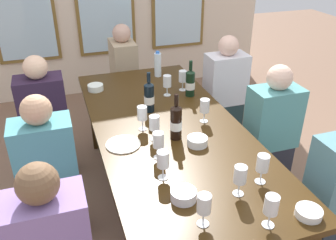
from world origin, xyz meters
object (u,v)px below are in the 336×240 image
object	(u,v)px
tasting_bowl_1	(96,87)
wine_glass_10	(240,175)
wine_glass_7	(163,160)
wine_bottle_0	(149,97)
wine_glass_3	(167,82)
wine_glass_9	(158,141)
wine_bottle_1	(176,122)
wine_glass_8	(263,164)
wine_glass_6	(204,204)
wine_glass_4	(183,77)
wine_glass_5	(271,206)
seated_person_1	(225,94)
wine_glass_2	(142,114)
seated_person_6	(124,78)
wine_bottle_2	(190,83)
white_plate_0	(123,144)
seated_person_5	(270,135)
tasting_bowl_3	(309,213)
tasting_bowl_2	(197,141)
seated_person_4	(49,176)
water_bottle	(158,65)
dining_table	(168,135)
wine_glass_1	(205,107)
seated_person_0	(46,122)

from	to	relation	value
tasting_bowl_1	wine_glass_10	size ratio (longest dim) A/B	0.76
wine_glass_7	wine_bottle_0	bearing A→B (deg)	79.55
wine_glass_3	wine_glass_9	size ratio (longest dim) A/B	1.00
wine_bottle_1	wine_glass_8	world-z (taller)	wine_bottle_1
wine_glass_10	wine_glass_8	bearing A→B (deg)	17.59
wine_glass_6	wine_glass_9	bearing A→B (deg)	93.72
tasting_bowl_1	wine_glass_4	distance (m)	0.75
wine_glass_3	wine_glass_10	world-z (taller)	same
wine_glass_5	seated_person_1	distance (m)	1.98
wine_glass_2	seated_person_6	size ratio (longest dim) A/B	0.16
wine_bottle_2	wine_glass_10	size ratio (longest dim) A/B	1.73
white_plate_0	seated_person_6	xyz separation A→B (m)	(0.35, 1.64, -0.22)
seated_person_1	wine_glass_4	bearing A→B (deg)	-157.33
seated_person_1	seated_person_5	bearing A→B (deg)	-90.00
wine_glass_3	wine_glass_6	distance (m)	1.47
wine_bottle_2	wine_glass_9	xyz separation A→B (m)	(-0.51, -0.78, 0.01)
tasting_bowl_3	wine_glass_5	world-z (taller)	wine_glass_5
tasting_bowl_2	wine_glass_5	world-z (taller)	wine_glass_5
white_plate_0	wine_glass_10	world-z (taller)	wine_glass_10
wine_bottle_2	seated_person_6	xyz separation A→B (m)	(-0.33, 1.07, -0.33)
wine_bottle_0	seated_person_4	size ratio (longest dim) A/B	0.28
wine_glass_9	seated_person_6	bearing A→B (deg)	84.56
white_plate_0	tasting_bowl_1	distance (m)	0.93
water_bottle	wine_glass_6	bearing A→B (deg)	-100.46
wine_glass_3	seated_person_6	distance (m)	1.07
wine_glass_5	wine_glass_8	distance (m)	0.33
wine_bottle_0	seated_person_6	bearing A→B (deg)	87.23
wine_glass_5	wine_glass_8	world-z (taller)	same
tasting_bowl_2	wine_glass_9	world-z (taller)	wine_glass_9
dining_table	wine_bottle_2	xyz separation A→B (m)	(0.33, 0.44, 0.18)
wine_bottle_1	wine_glass_5	xyz separation A→B (m)	(0.15, -0.88, -0.00)
seated_person_1	seated_person_6	bearing A→B (deg)	139.22
wine_glass_10	seated_person_5	world-z (taller)	seated_person_5
seated_person_6	wine_glass_9	bearing A→B (deg)	-95.44
white_plate_0	wine_bottle_0	bearing A→B (deg)	54.53
seated_person_4	wine_glass_6	bearing A→B (deg)	-52.62
wine_glass_4	seated_person_6	xyz separation A→B (m)	(-0.32, 0.94, -0.33)
wine_glass_2	wine_glass_4	size ratio (longest dim) A/B	1.00
dining_table	wine_glass_1	xyz separation A→B (m)	(0.27, -0.01, 0.18)
wine_glass_4	wine_glass_7	size ratio (longest dim) A/B	1.00
water_bottle	wine_glass_4	distance (m)	0.39
tasting_bowl_1	wine_glass_9	bearing A→B (deg)	-79.25
water_bottle	tasting_bowl_2	bearing A→B (deg)	-94.97
seated_person_4	wine_bottle_2	bearing A→B (deg)	21.29
wine_bottle_1	wine_glass_2	bearing A→B (deg)	134.04
wine_glass_2	wine_glass_3	size ratio (longest dim) A/B	1.00
wine_glass_3	wine_glass_4	xyz separation A→B (m)	(0.16, 0.06, -0.00)
wine_glass_2	seated_person_6	bearing A→B (deg)	83.12
wine_glass_1	wine_glass_10	world-z (taller)	same
water_bottle	seated_person_0	distance (m)	1.12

